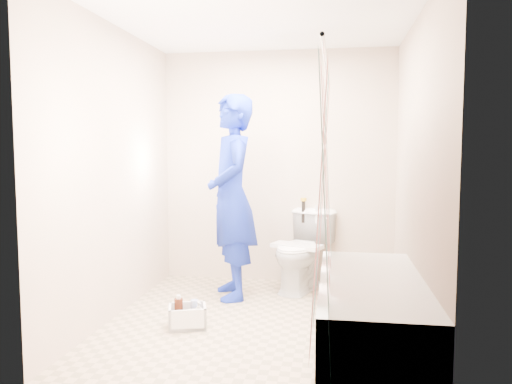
% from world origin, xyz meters
% --- Properties ---
extents(floor, '(2.60, 2.60, 0.00)m').
position_xyz_m(floor, '(0.00, 0.00, 0.00)').
color(floor, tan).
rests_on(floor, ground).
extents(ceiling, '(2.40, 2.60, 0.02)m').
position_xyz_m(ceiling, '(0.00, 0.00, 2.40)').
color(ceiling, white).
rests_on(ceiling, wall_back).
extents(wall_back, '(2.40, 0.02, 2.40)m').
position_xyz_m(wall_back, '(0.00, 1.30, 1.20)').
color(wall_back, tan).
rests_on(wall_back, ground).
extents(wall_front, '(2.40, 0.02, 2.40)m').
position_xyz_m(wall_front, '(0.00, -1.30, 1.20)').
color(wall_front, tan).
rests_on(wall_front, ground).
extents(wall_left, '(0.02, 2.60, 2.40)m').
position_xyz_m(wall_left, '(-1.20, 0.00, 1.20)').
color(wall_left, tan).
rests_on(wall_left, ground).
extents(wall_right, '(0.02, 2.60, 2.40)m').
position_xyz_m(wall_right, '(1.20, 0.00, 1.20)').
color(wall_right, tan).
rests_on(wall_right, ground).
extents(bathtub, '(0.70, 1.75, 0.50)m').
position_xyz_m(bathtub, '(0.85, -0.43, 0.27)').
color(bathtub, white).
rests_on(bathtub, ground).
extents(curtain_rod, '(0.02, 1.90, 0.02)m').
position_xyz_m(curtain_rod, '(0.52, -0.43, 1.95)').
color(curtain_rod, silver).
rests_on(curtain_rod, wall_back).
extents(shower_curtain, '(0.06, 1.75, 1.80)m').
position_xyz_m(shower_curtain, '(0.52, -0.43, 1.02)').
color(shower_curtain, white).
rests_on(shower_curtain, curtain_rod).
extents(toilet, '(0.68, 0.87, 0.78)m').
position_xyz_m(toilet, '(0.28, 0.98, 0.39)').
color(toilet, white).
rests_on(toilet, ground).
extents(tank_lid, '(0.52, 0.36, 0.04)m').
position_xyz_m(tank_lid, '(0.24, 0.86, 0.46)').
color(tank_lid, white).
rests_on(tank_lid, toilet).
extents(tank_internals, '(0.18, 0.10, 0.26)m').
position_xyz_m(tank_internals, '(0.31, 1.19, 0.77)').
color(tank_internals, black).
rests_on(tank_internals, toilet).
extents(plumber, '(0.68, 0.81, 1.89)m').
position_xyz_m(plumber, '(-0.35, 0.64, 0.95)').
color(plumber, '#0E188D').
rests_on(plumber, ground).
extents(cleaning_caddy, '(0.34, 0.31, 0.22)m').
position_xyz_m(cleaning_caddy, '(-0.52, -0.21, 0.08)').
color(cleaning_caddy, white).
rests_on(cleaning_caddy, ground).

